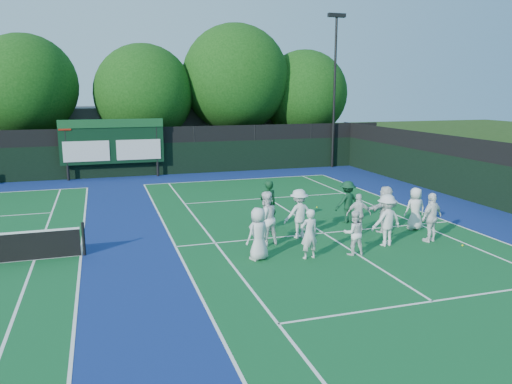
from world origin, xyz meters
name	(u,v)px	position (x,y,z in m)	size (l,w,h in m)	color
ground	(336,241)	(0.00, 0.00, 0.00)	(120.00, 120.00, 0.00)	#1C350E
court_apron	(160,248)	(-6.00, 1.00, 0.00)	(34.00, 32.00, 0.01)	navy
near_court	(324,233)	(0.00, 1.00, 0.01)	(11.05, 23.85, 0.01)	#115326
back_fence	(130,155)	(-6.00, 16.00, 1.36)	(34.00, 0.08, 3.00)	black
scoreboard	(112,142)	(-7.01, 15.59, 2.19)	(6.00, 0.21, 3.55)	black
clubhouse	(176,132)	(-2.00, 24.00, 2.00)	(18.00, 6.00, 4.00)	#58585D
light_pole_right	(335,74)	(7.50, 15.70, 6.30)	(1.20, 0.30, 10.12)	black
tree_b	(29,88)	(-11.79, 19.58, 5.33)	(6.36, 6.36, 8.69)	black
tree_c	(146,96)	(-4.55, 19.58, 4.82)	(6.56, 6.56, 8.27)	black
tree_d	(237,81)	(1.81, 19.58, 5.84)	(7.51, 7.51, 9.79)	black
tree_e	(306,96)	(7.07, 19.58, 4.82)	(6.30, 6.30, 8.14)	black
tennis_ball_1	(352,226)	(1.46, 1.52, 0.03)	(0.07, 0.07, 0.07)	#BCD719
tennis_ball_2	(463,245)	(3.84, -1.85, 0.03)	(0.07, 0.07, 0.07)	#BCD719
tennis_ball_3	(264,238)	(-2.34, 0.95, 0.03)	(0.07, 0.07, 0.07)	#BCD719
tennis_ball_4	(317,207)	(1.44, 4.81, 0.03)	(0.07, 0.07, 0.07)	#BCD719
tennis_ball_5	(423,221)	(4.50, 1.28, 0.03)	(0.07, 0.07, 0.07)	#BCD719
player_front_0	(258,234)	(-3.20, -1.05, 0.84)	(0.82, 0.53, 1.67)	silver
player_front_1	(309,234)	(-1.65, -1.44, 0.80)	(0.59, 0.38, 1.60)	silver
player_front_2	(354,233)	(-0.14, -1.51, 0.73)	(0.71, 0.55, 1.46)	white
player_front_3	(386,220)	(1.38, -0.97, 0.89)	(1.15, 0.66, 1.78)	silver
player_front_4	(432,217)	(3.12, -1.05, 0.87)	(1.02, 0.43, 1.74)	white
player_back_0	(265,219)	(-2.51, 0.30, 0.94)	(0.91, 0.71, 1.87)	white
player_back_1	(299,214)	(-1.10, 0.76, 0.89)	(1.15, 0.66, 1.78)	silver
player_back_2	(359,214)	(1.14, 0.49, 0.77)	(0.90, 0.37, 1.53)	white
player_back_3	(385,209)	(2.28, 0.54, 0.87)	(1.62, 0.51, 1.74)	silver
player_back_4	(415,209)	(3.51, 0.45, 0.81)	(0.79, 0.52, 1.62)	silver
coach_left	(268,205)	(-1.76, 2.25, 0.94)	(0.69, 0.45, 1.88)	#0F381C
coach_right	(347,202)	(1.54, 2.14, 0.85)	(1.09, 0.63, 1.69)	#103A21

